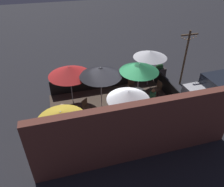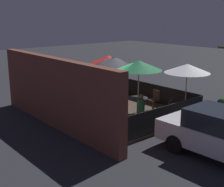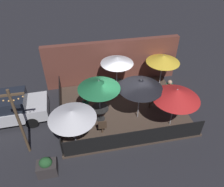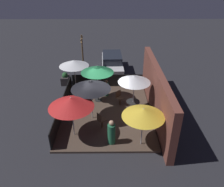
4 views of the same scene
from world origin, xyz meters
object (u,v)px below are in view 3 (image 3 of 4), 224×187
patio_umbrella_1 (117,60)px  light_post (19,120)px  dining_table_0 (100,110)px  patron_0 (168,91)px  patio_umbrella_0 (99,85)px  patron_1 (86,107)px  patio_umbrella_3 (141,84)px  dining_table_1 (117,84)px  patio_chair_1 (102,126)px  planter_box (47,167)px  patio_umbrella_2 (163,59)px  patio_umbrella_5 (177,94)px  patio_chair_2 (73,121)px  parked_car_0 (3,109)px  patio_umbrella_4 (72,115)px  patio_chair_3 (152,101)px  patio_chair_0 (105,94)px

patio_umbrella_1 → light_post: (-4.95, -3.52, -0.33)m
dining_table_0 → patron_0: patron_0 is taller
patio_umbrella_0 → patron_1: patio_umbrella_0 is taller
patio_umbrella_3 → patio_umbrella_0: bearing=172.9°
patio_umbrella_1 → light_post: bearing=-144.6°
dining_table_1 → patio_chair_1: (-1.42, -3.24, -0.05)m
patio_umbrella_1 → planter_box: (-4.05, -4.87, -1.92)m
dining_table_0 → dining_table_1: 2.58m
patio_umbrella_2 → planter_box: 8.72m
patio_umbrella_3 → dining_table_0: 2.56m
patio_umbrella_1 → dining_table_1: size_ratio=2.99×
patio_umbrella_5 → patio_umbrella_0: bearing=162.4°
dining_table_1 → patio_umbrella_0: bearing=-122.0°
dining_table_0 → light_post: bearing=-159.7°
patio_umbrella_0 → patio_chair_2: size_ratio=2.67×
planter_box → patron_1: bearing=58.1°
patio_umbrella_2 → parked_car_0: size_ratio=0.46×
patio_umbrella_4 → patron_0: size_ratio=1.71×
patio_umbrella_4 → dining_table_0: patio_umbrella_4 is taller
patio_umbrella_0 → patio_umbrella_2: (4.25, 2.36, -0.36)m
patio_chair_1 → planter_box: patio_chair_1 is taller
dining_table_1 → parked_car_0: size_ratio=0.18×
parked_car_0 → patio_chair_3: bearing=-6.6°
patio_chair_3 → dining_table_0: bearing=56.0°
patio_umbrella_0 → patron_0: 4.56m
patio_umbrella_1 → parked_car_0: size_ratio=0.53×
patio_umbrella_1 → light_post: size_ratio=0.68×
patio_umbrella_2 → patio_chair_0: patio_umbrella_2 is taller
patio_chair_0 → patio_chair_2: (-1.95, -1.77, -0.02)m
patron_0 → parked_car_0: 9.12m
patio_umbrella_3 → patio_chair_0: (-1.50, 1.65, -1.66)m
patio_umbrella_0 → patio_chair_1: size_ratio=2.60×
dining_table_1 → patron_0: size_ratio=0.60×
patio_umbrella_1 → patio_umbrella_4: bearing=-125.5°
patio_chair_0 → patio_chair_3: (2.44, -1.09, 0.00)m
planter_box → parked_car_0: parked_car_0 is taller
patio_umbrella_4 → patio_chair_2: 2.07m
planter_box → patio_umbrella_2: bearing=36.0°
patio_umbrella_0 → patio_umbrella_4: bearing=-129.6°
planter_box → patio_umbrella_3: bearing=27.4°
dining_table_0 → patio_chair_0: size_ratio=0.94×
patio_umbrella_3 → patron_1: bearing=163.9°
patio_umbrella_2 → patio_umbrella_3: 3.46m
parked_car_0 → patio_umbrella_2: bearing=6.8°
patio_chair_2 → parked_car_0: bearing=144.7°
dining_table_0 → planter_box: planter_box is taller
light_post → patio_umbrella_3: bearing=10.9°
patio_umbrella_2 → light_post: 8.65m
patio_chair_3 → patron_0: (1.21, 0.56, 0.08)m
patio_umbrella_5 → light_post: (-7.09, -0.21, -0.11)m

